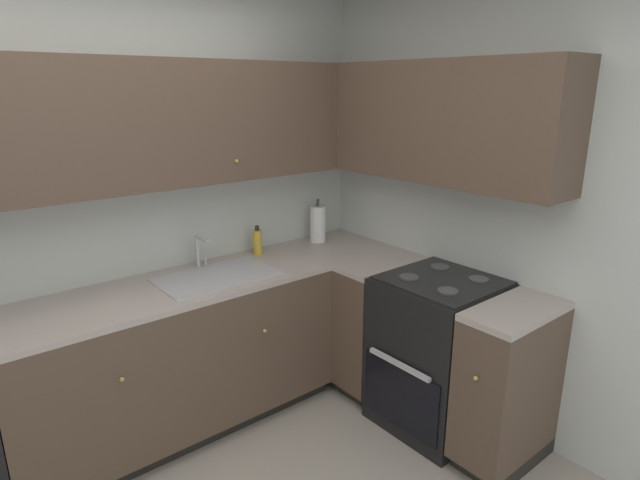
# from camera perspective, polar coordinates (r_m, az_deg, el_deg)

# --- Properties ---
(wall_back) EXTENTS (3.96, 0.05, 2.55)m
(wall_back) POSITION_cam_1_polar(r_m,az_deg,el_deg) (3.09, -25.95, 1.65)
(wall_back) COLOR silver
(wall_back) RESTS_ON ground_plane
(wall_right) EXTENTS (0.05, 3.16, 2.55)m
(wall_right) POSITION_cam_1_polar(r_m,az_deg,el_deg) (3.04, 22.19, 1.87)
(wall_right) COLOR silver
(wall_right) RESTS_ON ground_plane
(lower_cabinets_back) EXTENTS (1.84, 0.62, 0.88)m
(lower_cabinets_back) POSITION_cam_1_polar(r_m,az_deg,el_deg) (3.21, -15.37, -12.70)
(lower_cabinets_back) COLOR brown
(lower_cabinets_back) RESTS_ON ground_plane
(countertop_back) EXTENTS (3.05, 0.60, 0.03)m
(countertop_back) POSITION_cam_1_polar(r_m,az_deg,el_deg) (3.02, -16.03, -5.20)
(countertop_back) COLOR #B7A89E
(countertop_back) RESTS_ON lower_cabinets_back
(lower_cabinets_right) EXTENTS (0.62, 1.23, 0.88)m
(lower_cabinets_right) POSITION_cam_1_polar(r_m,az_deg,el_deg) (3.23, 12.88, -12.32)
(lower_cabinets_right) COLOR brown
(lower_cabinets_right) RESTS_ON ground_plane
(countertop_right) EXTENTS (0.60, 1.23, 0.03)m
(countertop_right) POSITION_cam_1_polar(r_m,az_deg,el_deg) (3.04, 13.38, -4.84)
(countertop_right) COLOR #B7A89E
(countertop_right) RESTS_ON lower_cabinets_right
(oven_range) EXTENTS (0.68, 0.62, 1.06)m
(oven_range) POSITION_cam_1_polar(r_m,az_deg,el_deg) (3.24, 12.82, -11.78)
(oven_range) COLOR black
(oven_range) RESTS_ON ground_plane
(upper_cabinets_back) EXTENTS (2.73, 0.34, 0.67)m
(upper_cabinets_back) POSITION_cam_1_polar(r_m,az_deg,el_deg) (2.90, -21.52, 11.55)
(upper_cabinets_back) COLOR brown
(upper_cabinets_right) EXTENTS (0.32, 1.78, 0.67)m
(upper_cabinets_right) POSITION_cam_1_polar(r_m,az_deg,el_deg) (3.17, 11.16, 12.68)
(upper_cabinets_right) COLOR brown
(sink) EXTENTS (0.68, 0.40, 0.10)m
(sink) POSITION_cam_1_polar(r_m,az_deg,el_deg) (3.11, -11.18, -4.67)
(sink) COLOR #B7B7BC
(sink) RESTS_ON countertop_back
(faucet) EXTENTS (0.07, 0.16, 0.21)m
(faucet) POSITION_cam_1_polar(r_m,az_deg,el_deg) (3.24, -13.02, -0.89)
(faucet) COLOR silver
(faucet) RESTS_ON countertop_back
(soap_bottle) EXTENTS (0.06, 0.06, 0.19)m
(soap_bottle) POSITION_cam_1_polar(r_m,az_deg,el_deg) (3.44, -6.86, -0.20)
(soap_bottle) COLOR gold
(soap_bottle) RESTS_ON countertop_back
(paper_towel_roll) EXTENTS (0.11, 0.11, 0.32)m
(paper_towel_roll) POSITION_cam_1_polar(r_m,az_deg,el_deg) (3.69, -0.24, 1.79)
(paper_towel_roll) COLOR white
(paper_towel_roll) RESTS_ON countertop_back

